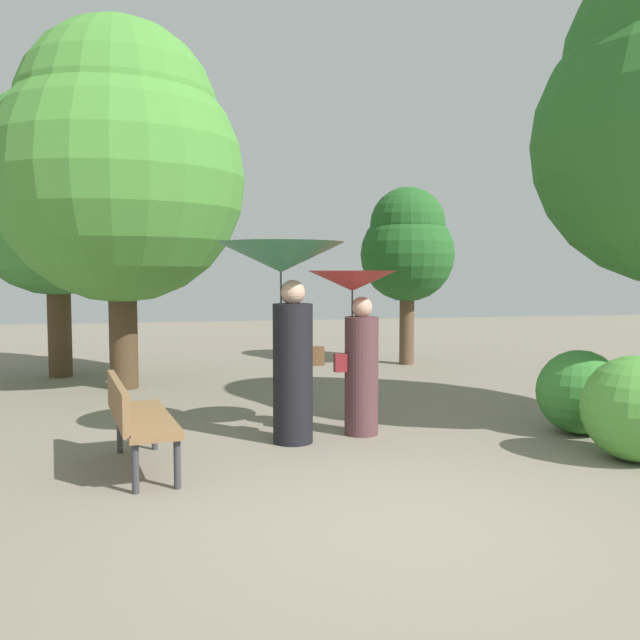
# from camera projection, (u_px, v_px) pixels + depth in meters

# --- Properties ---
(ground_plane) EXTENTS (40.00, 40.00, 0.00)m
(ground_plane) POSITION_uv_depth(u_px,v_px,m) (403.00, 517.00, 5.01)
(ground_plane) COLOR gray
(person_left) EXTENTS (1.32, 1.32, 2.11)m
(person_left) POSITION_uv_depth(u_px,v_px,m) (285.00, 295.00, 7.07)
(person_left) COLOR black
(person_left) RESTS_ON ground
(person_right) EXTENTS (0.98, 0.98, 1.82)m
(person_right) POSITION_uv_depth(u_px,v_px,m) (357.00, 325.00, 7.46)
(person_right) COLOR #563338
(person_right) RESTS_ON ground
(park_bench) EXTENTS (0.72, 1.56, 0.83)m
(park_bench) POSITION_uv_depth(u_px,v_px,m) (136.00, 415.00, 6.16)
(park_bench) COLOR #38383D
(park_bench) RESTS_ON ground
(tree_near_left) EXTENTS (3.09, 3.09, 4.96)m
(tree_near_left) POSITION_uv_depth(u_px,v_px,m) (56.00, 190.00, 11.46)
(tree_near_left) COLOR #4C3823
(tree_near_left) RESTS_ON ground
(tree_mid_left) EXTENTS (3.78, 3.78, 5.59)m
(tree_mid_left) POSITION_uv_depth(u_px,v_px,m) (120.00, 160.00, 10.27)
(tree_mid_left) COLOR #4C3823
(tree_mid_left) RESTS_ON ground
(tree_mid_right) EXTENTS (1.81, 1.81, 3.43)m
(tree_mid_right) POSITION_uv_depth(u_px,v_px,m) (408.00, 246.00, 13.08)
(tree_mid_right) COLOR brown
(tree_mid_right) RESTS_ON ground
(bush_path_left) EXTENTS (0.94, 0.94, 0.94)m
(bush_path_left) POSITION_uv_depth(u_px,v_px,m) (579.00, 392.00, 7.56)
(bush_path_left) COLOR #387F33
(bush_path_left) RESTS_ON ground
(bush_path_right) EXTENTS (1.01, 1.01, 1.01)m
(bush_path_right) POSITION_uv_depth(u_px,v_px,m) (636.00, 408.00, 6.47)
(bush_path_right) COLOR #4C9338
(bush_path_right) RESTS_ON ground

